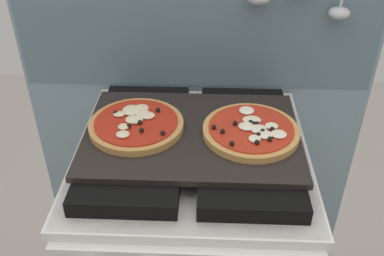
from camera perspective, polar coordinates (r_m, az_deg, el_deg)
name	(u,v)px	position (r m, az deg, el deg)	size (l,w,h in m)	color
kitchen_backsplash	(197,105)	(1.45, 0.66, 2.96)	(1.10, 0.09, 1.55)	#7A939E
stove	(192,254)	(1.42, 0.00, -16.03)	(0.60, 0.64, 0.90)	white
baking_tray	(192,134)	(1.11, 0.00, -0.77)	(0.54, 0.38, 0.02)	black
pizza_left	(136,124)	(1.12, -7.26, 0.52)	(0.24, 0.24, 0.03)	#C18947
pizza_right	(251,130)	(1.10, 7.73, -0.30)	(0.24, 0.24, 0.03)	tan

